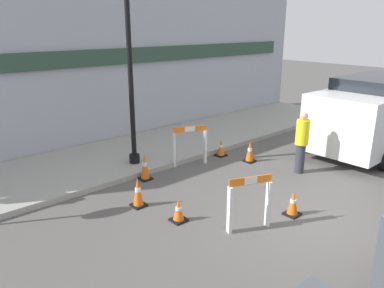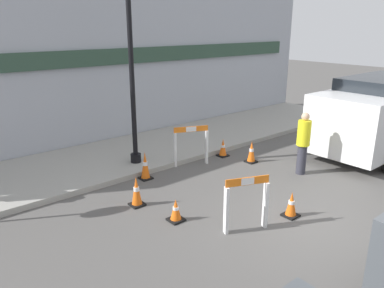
% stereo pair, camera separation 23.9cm
% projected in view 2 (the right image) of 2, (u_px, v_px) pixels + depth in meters
% --- Properties ---
extents(ground_plane, '(60.00, 60.00, 0.00)m').
position_uv_depth(ground_plane, '(326.00, 228.00, 7.26)').
color(ground_plane, '#565451').
extents(sidewalk_slab, '(18.00, 3.18, 0.14)m').
position_uv_depth(sidewalk_slab, '(151.00, 149.00, 11.69)').
color(sidewalk_slab, '#9E9B93').
rests_on(sidewalk_slab, ground_plane).
extents(storefront_facade, '(18.00, 0.22, 5.50)m').
position_uv_depth(storefront_facade, '(119.00, 58.00, 12.08)').
color(storefront_facade, '#A3A8B2').
rests_on(storefront_facade, ground_plane).
extents(streetlamp_post, '(0.44, 0.44, 6.00)m').
position_uv_depth(streetlamp_post, '(129.00, 17.00, 9.20)').
color(streetlamp_post, black).
rests_on(streetlamp_post, sidewalk_slab).
extents(barricade_0, '(0.94, 0.51, 1.12)m').
position_uv_depth(barricade_0, '(191.00, 144.00, 10.37)').
color(barricade_0, white).
rests_on(barricade_0, ground_plane).
extents(barricade_1, '(0.85, 0.46, 1.09)m').
position_uv_depth(barricade_1, '(246.00, 202.00, 7.03)').
color(barricade_1, white).
rests_on(barricade_1, ground_plane).
extents(traffic_cone_0, '(0.30, 0.30, 0.68)m').
position_uv_depth(traffic_cone_0, '(137.00, 192.00, 8.09)').
color(traffic_cone_0, black).
rests_on(traffic_cone_0, ground_plane).
extents(traffic_cone_1, '(0.30, 0.30, 0.47)m').
position_uv_depth(traffic_cone_1, '(176.00, 211.00, 7.48)').
color(traffic_cone_1, black).
rests_on(traffic_cone_1, ground_plane).
extents(traffic_cone_2, '(0.30, 0.30, 0.73)m').
position_uv_depth(traffic_cone_2, '(145.00, 166.00, 9.48)').
color(traffic_cone_2, black).
rests_on(traffic_cone_2, ground_plane).
extents(traffic_cone_3, '(0.30, 0.30, 0.54)m').
position_uv_depth(traffic_cone_3, '(291.00, 205.00, 7.64)').
color(traffic_cone_3, black).
rests_on(traffic_cone_3, ground_plane).
extents(traffic_cone_4, '(0.30, 0.30, 0.54)m').
position_uv_depth(traffic_cone_4, '(223.00, 148.00, 11.17)').
color(traffic_cone_4, black).
rests_on(traffic_cone_4, ground_plane).
extents(traffic_cone_5, '(0.30, 0.30, 0.63)m').
position_uv_depth(traffic_cone_5, '(251.00, 152.00, 10.66)').
color(traffic_cone_5, black).
rests_on(traffic_cone_5, ground_plane).
extents(person_worker, '(0.43, 0.43, 1.65)m').
position_uv_depth(person_worker, '(303.00, 142.00, 9.67)').
color(person_worker, '#33333D').
rests_on(person_worker, ground_plane).
extents(work_van, '(5.48, 2.26, 2.28)m').
position_uv_depth(work_van, '(384.00, 111.00, 11.45)').
color(work_van, white).
rests_on(work_van, ground_plane).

